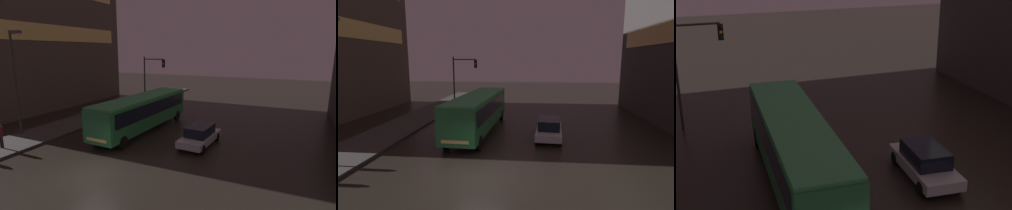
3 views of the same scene
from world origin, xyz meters
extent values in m
cube|color=#236B38|center=(-1.81, 8.74, 1.75)|extent=(3.01, 12.00, 2.40)
cube|color=black|center=(-1.81, 8.74, 2.20)|extent=(3.03, 11.05, 1.10)
cube|color=#399252|center=(-1.81, 8.74, 3.03)|extent=(2.95, 11.76, 0.16)
cylinder|color=black|center=(-0.46, 13.24, 0.50)|extent=(0.29, 1.01, 1.00)
cylinder|color=black|center=(-2.78, 13.33, 0.50)|extent=(0.29, 1.01, 1.00)
cube|color=#B7B7BC|center=(3.93, 7.35, 0.55)|extent=(2.19, 4.59, 0.50)
cube|color=black|center=(3.93, 7.35, 1.16)|extent=(1.76, 2.57, 0.73)
cylinder|color=black|center=(4.66, 5.76, 0.32)|extent=(0.25, 0.65, 0.64)
cylinder|color=black|center=(2.97, 5.89, 0.32)|extent=(0.25, 0.65, 0.64)
cylinder|color=black|center=(4.89, 8.82, 0.32)|extent=(0.25, 0.65, 0.64)
cylinder|color=black|center=(3.20, 8.94, 0.32)|extent=(0.25, 0.65, 0.64)
cylinder|color=#2D2D2D|center=(-6.43, 17.11, 3.16)|extent=(0.16, 0.16, 6.31)
cylinder|color=#2D2D2D|center=(-5.15, 17.11, 6.01)|extent=(2.58, 0.12, 0.12)
cube|color=black|center=(-3.86, 17.11, 5.51)|extent=(0.30, 0.24, 0.90)
sphere|color=#390706|center=(-3.86, 16.97, 5.79)|extent=(0.18, 0.18, 0.18)
sphere|color=gold|center=(-3.86, 16.97, 5.51)|extent=(0.18, 0.18, 0.18)
sphere|color=black|center=(-3.86, 16.97, 5.23)|extent=(0.18, 0.18, 0.18)
camera|label=1|loc=(9.72, -10.75, 7.04)|focal=28.00mm
camera|label=2|loc=(2.69, -12.28, 5.90)|focal=28.00mm
camera|label=3|loc=(-6.14, -9.60, 10.48)|focal=50.00mm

